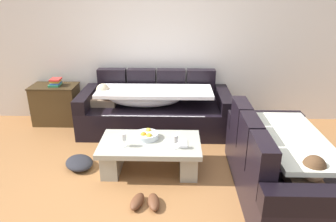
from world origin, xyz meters
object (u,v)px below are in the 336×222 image
at_px(wine_glass_near_left, 124,137).
at_px(fruit_bowl, 147,135).
at_px(coffee_table, 150,152).
at_px(open_magazine, 175,144).
at_px(side_cabinet, 56,104).
at_px(couch_along_wall, 153,110).
at_px(book_stack_on_cabinet, 55,82).
at_px(couch_near_window, 281,167).
at_px(wine_glass_near_right, 175,139).
at_px(crumpled_garment, 79,163).
at_px(pair_of_shoes, 145,202).

bearing_deg(wine_glass_near_left, fruit_bowl, 39.64).
distance_m(coffee_table, open_magazine, 0.34).
height_order(coffee_table, side_cabinet, side_cabinet).
bearing_deg(couch_along_wall, book_stack_on_cabinet, 171.82).
distance_m(couch_along_wall, couch_near_window, 2.17).
xyz_separation_m(couch_along_wall, wine_glass_near_right, (0.34, -1.31, 0.16)).
distance_m(coffee_table, crumpled_garment, 0.91).
bearing_deg(couch_near_window, wine_glass_near_left, 79.37).
bearing_deg(coffee_table, crumpled_garment, 178.09).
height_order(couch_along_wall, side_cabinet, couch_along_wall).
height_order(couch_along_wall, wine_glass_near_right, couch_along_wall).
distance_m(couch_along_wall, book_stack_on_cabinet, 1.62).
relative_size(couch_along_wall, wine_glass_near_right, 13.66).
height_order(fruit_bowl, book_stack_on_cabinet, book_stack_on_cabinet).
xyz_separation_m(open_magazine, side_cabinet, (-1.95, 1.43, -0.06)).
height_order(wine_glass_near_left, pair_of_shoes, wine_glass_near_left).
bearing_deg(couch_near_window, coffee_table, 73.00).
distance_m(couch_along_wall, wine_glass_near_left, 1.31).
xyz_separation_m(wine_glass_near_right, book_stack_on_cabinet, (-1.90, 1.53, 0.20)).
xyz_separation_m(couch_along_wall, side_cabinet, (-1.60, 0.23, -0.01)).
relative_size(book_stack_on_cabinet, pair_of_shoes, 0.65).
relative_size(wine_glass_near_right, pair_of_shoes, 0.49).
relative_size(couch_near_window, book_stack_on_cabinet, 7.97).
distance_m(open_magazine, book_stack_on_cabinet, 2.41).
bearing_deg(couch_along_wall, coffee_table, -87.79).
xyz_separation_m(wine_glass_near_left, book_stack_on_cabinet, (-1.31, 1.50, 0.20)).
height_order(coffee_table, pair_of_shoes, coffee_table).
distance_m(wine_glass_near_left, open_magazine, 0.61).
relative_size(couch_along_wall, coffee_table, 1.89).
bearing_deg(couch_near_window, side_cabinet, 59.27).
xyz_separation_m(couch_near_window, wine_glass_near_right, (-1.12, 0.29, 0.16)).
bearing_deg(coffee_table, side_cabinet, 139.84).
xyz_separation_m(fruit_bowl, pair_of_shoes, (0.04, -0.77, -0.38)).
xyz_separation_m(side_cabinet, book_stack_on_cabinet, (0.04, -0.00, 0.37)).
distance_m(couch_near_window, open_magazine, 1.18).
height_order(fruit_bowl, side_cabinet, side_cabinet).
relative_size(fruit_bowl, book_stack_on_cabinet, 1.26).
relative_size(fruit_bowl, open_magazine, 1.00).
distance_m(couch_along_wall, open_magazine, 1.26).
bearing_deg(wine_glass_near_right, book_stack_on_cabinet, 141.21).
xyz_separation_m(couch_along_wall, coffee_table, (0.04, -1.16, -0.09)).
distance_m(fruit_bowl, crumpled_garment, 0.92).
bearing_deg(wine_glass_near_right, pair_of_shoes, -119.26).
distance_m(couch_along_wall, crumpled_garment, 1.44).
height_order(couch_along_wall, couch_near_window, same).
distance_m(coffee_table, book_stack_on_cabinet, 2.17).
bearing_deg(pair_of_shoes, side_cabinet, 128.54).
bearing_deg(wine_glass_near_left, couch_near_window, -10.63).
relative_size(fruit_bowl, pair_of_shoes, 0.82).
height_order(wine_glass_near_right, pair_of_shoes, wine_glass_near_right).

